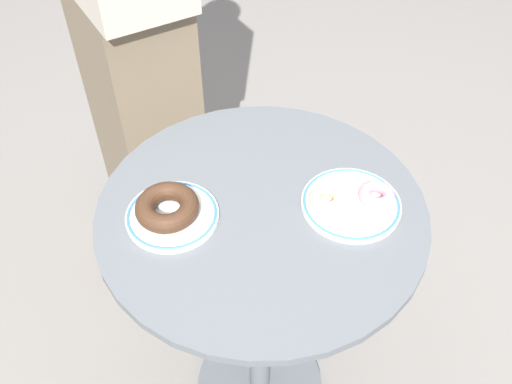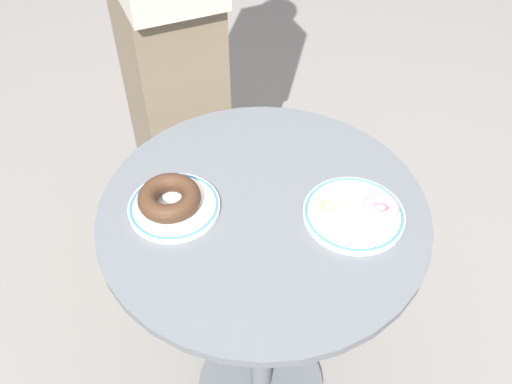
{
  "view_description": "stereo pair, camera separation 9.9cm",
  "coord_description": "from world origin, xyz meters",
  "px_view_note": "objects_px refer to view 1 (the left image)",
  "views": [
    {
      "loc": [
        -0.1,
        -0.68,
        1.5
      ],
      "look_at": [
        -0.01,
        0.0,
        0.79
      ],
      "focal_mm": 38.23,
      "sensor_mm": 36.0,
      "label": 1
    },
    {
      "loc": [
        0.0,
        -0.69,
        1.5
      ],
      "look_at": [
        -0.01,
        0.0,
        0.79
      ],
      "focal_mm": 38.23,
      "sensor_mm": 36.0,
      "label": 2
    }
  ],
  "objects_px": {
    "cafe_table": "(261,286)",
    "donut_pink_frosted": "(377,195)",
    "person_figure": "(125,13)",
    "plate_right": "(351,204)",
    "plate_left": "(172,215)",
    "donut_glazed": "(327,199)",
    "donut_chocolate": "(167,207)"
  },
  "relations": [
    {
      "from": "plate_right",
      "to": "donut_pink_frosted",
      "type": "bearing_deg",
      "value": 1.61
    },
    {
      "from": "plate_right",
      "to": "donut_pink_frosted",
      "type": "height_order",
      "value": "donut_pink_frosted"
    },
    {
      "from": "plate_right",
      "to": "donut_glazed",
      "type": "xyz_separation_m",
      "value": [
        -0.05,
        0.0,
        0.02
      ]
    },
    {
      "from": "donut_glazed",
      "to": "donut_pink_frosted",
      "type": "bearing_deg",
      "value": -1.18
    },
    {
      "from": "plate_left",
      "to": "cafe_table",
      "type": "bearing_deg",
      "value": 2.31
    },
    {
      "from": "plate_right",
      "to": "donut_glazed",
      "type": "distance_m",
      "value": 0.05
    },
    {
      "from": "donut_chocolate",
      "to": "donut_pink_frosted",
      "type": "relative_size",
      "value": 1.75
    },
    {
      "from": "cafe_table",
      "to": "plate_right",
      "type": "bearing_deg",
      "value": -6.38
    },
    {
      "from": "plate_right",
      "to": "person_figure",
      "type": "xyz_separation_m",
      "value": [
        -0.42,
        0.59,
        0.1
      ]
    },
    {
      "from": "donut_pink_frosted",
      "to": "donut_glazed",
      "type": "xyz_separation_m",
      "value": [
        -0.09,
        0.0,
        0.0
      ]
    },
    {
      "from": "donut_chocolate",
      "to": "donut_pink_frosted",
      "type": "distance_m",
      "value": 0.38
    },
    {
      "from": "cafe_table",
      "to": "donut_chocolate",
      "type": "xyz_separation_m",
      "value": [
        -0.17,
        -0.01,
        0.29
      ]
    },
    {
      "from": "plate_left",
      "to": "plate_right",
      "type": "distance_m",
      "value": 0.33
    },
    {
      "from": "donut_pink_frosted",
      "to": "plate_right",
      "type": "bearing_deg",
      "value": -178.39
    },
    {
      "from": "person_figure",
      "to": "donut_pink_frosted",
      "type": "bearing_deg",
      "value": -51.59
    },
    {
      "from": "donut_pink_frosted",
      "to": "donut_glazed",
      "type": "bearing_deg",
      "value": 178.82
    },
    {
      "from": "plate_left",
      "to": "donut_chocolate",
      "type": "bearing_deg",
      "value": -179.1
    },
    {
      "from": "cafe_table",
      "to": "donut_glazed",
      "type": "distance_m",
      "value": 0.31
    },
    {
      "from": "donut_pink_frosted",
      "to": "person_figure",
      "type": "distance_m",
      "value": 0.76
    },
    {
      "from": "cafe_table",
      "to": "person_figure",
      "type": "xyz_separation_m",
      "value": [
        -0.26,
        0.58,
        0.37
      ]
    },
    {
      "from": "cafe_table",
      "to": "donut_pink_frosted",
      "type": "bearing_deg",
      "value": -4.63
    },
    {
      "from": "donut_glazed",
      "to": "person_figure",
      "type": "relative_size",
      "value": 0.04
    },
    {
      "from": "donut_glazed",
      "to": "donut_chocolate",
      "type": "bearing_deg",
      "value": 178.33
    },
    {
      "from": "cafe_table",
      "to": "donut_pink_frosted",
      "type": "distance_m",
      "value": 0.35
    },
    {
      "from": "plate_left",
      "to": "donut_glazed",
      "type": "bearing_deg",
      "value": -1.73
    },
    {
      "from": "donut_chocolate",
      "to": "donut_pink_frosted",
      "type": "height_order",
      "value": "donut_chocolate"
    },
    {
      "from": "plate_left",
      "to": "donut_pink_frosted",
      "type": "height_order",
      "value": "donut_pink_frosted"
    },
    {
      "from": "plate_left",
      "to": "donut_pink_frosted",
      "type": "bearing_deg",
      "value": -1.59
    },
    {
      "from": "donut_chocolate",
      "to": "donut_glazed",
      "type": "xyz_separation_m",
      "value": [
        0.29,
        -0.01,
        -0.01
      ]
    },
    {
      "from": "cafe_table",
      "to": "donut_glazed",
      "type": "relative_size",
      "value": 11.37
    },
    {
      "from": "donut_chocolate",
      "to": "cafe_table",
      "type": "bearing_deg",
      "value": 2.26
    },
    {
      "from": "cafe_table",
      "to": "donut_chocolate",
      "type": "relative_size",
      "value": 6.5
    }
  ]
}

